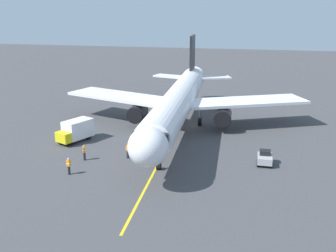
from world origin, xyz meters
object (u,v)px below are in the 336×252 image
at_px(ground_crew_marshaller, 69,166).
at_px(box_truck_portside, 75,131).
at_px(ground_crew_wing_walker, 84,152).
at_px(airplane, 179,101).
at_px(ground_crew_loader, 128,150).
at_px(tug_near_nose, 265,158).

height_order(ground_crew_marshaller, box_truck_portside, box_truck_portside).
bearing_deg(ground_crew_wing_walker, airplane, -120.33).
bearing_deg(ground_crew_marshaller, ground_crew_loader, -127.40).
distance_m(airplane, ground_crew_loader, 12.32).
xyz_separation_m(airplane, box_truck_portside, (11.33, 7.48, -2.62)).
height_order(ground_crew_marshaller, tug_near_nose, ground_crew_marshaller).
bearing_deg(ground_crew_wing_walker, ground_crew_loader, -159.54).
xyz_separation_m(ground_crew_wing_walker, ground_crew_loader, (-4.35, -1.62, 0.00)).
bearing_deg(airplane, box_truck_portside, 33.46).
relative_size(airplane, ground_crew_marshaller, 23.59).
relative_size(ground_crew_marshaller, ground_crew_wing_walker, 1.00).
bearing_deg(tug_near_nose, ground_crew_marshaller, 20.54).
bearing_deg(box_truck_portside, ground_crew_loader, 153.71).
bearing_deg(tug_near_nose, ground_crew_wing_walker, 9.45).
bearing_deg(ground_crew_marshaller, box_truck_portside, -68.05).
bearing_deg(ground_crew_marshaller, airplane, -113.88).
height_order(airplane, ground_crew_loader, airplane).
bearing_deg(tug_near_nose, ground_crew_loader, 5.97).
xyz_separation_m(ground_crew_marshaller, ground_crew_loader, (-4.21, -5.51, 0.00)).
height_order(ground_crew_loader, tug_near_nose, ground_crew_loader).
xyz_separation_m(ground_crew_wing_walker, tug_near_nose, (-18.90, -3.15, -0.18)).
bearing_deg(ground_crew_loader, ground_crew_wing_walker, 20.46).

